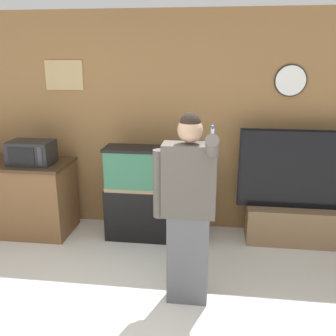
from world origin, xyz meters
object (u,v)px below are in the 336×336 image
at_px(microwave, 31,152).
at_px(tv_on_stand, 302,211).
at_px(counter_island, 15,197).
at_px(aquarium_on_stand, 154,194).
at_px(person_standing, 188,208).

xyz_separation_m(microwave, tv_on_stand, (3.12, 0.19, -0.64)).
relative_size(counter_island, aquarium_on_stand, 1.26).
height_order(aquarium_on_stand, tv_on_stand, tv_on_stand).
height_order(microwave, person_standing, person_standing).
bearing_deg(microwave, tv_on_stand, 3.52).
bearing_deg(counter_island, microwave, -9.10).
bearing_deg(tv_on_stand, counter_island, -177.60).
xyz_separation_m(aquarium_on_stand, person_standing, (0.48, -1.13, 0.32)).
distance_m(aquarium_on_stand, tv_on_stand, 1.72).
bearing_deg(aquarium_on_stand, counter_island, -179.18).
xyz_separation_m(aquarium_on_stand, tv_on_stand, (1.70, 0.12, -0.17)).
xyz_separation_m(counter_island, microwave, (0.30, -0.05, 0.58)).
bearing_deg(person_standing, counter_island, 153.35).
xyz_separation_m(counter_island, aquarium_on_stand, (1.72, 0.02, 0.11)).
relative_size(tv_on_stand, person_standing, 0.89).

